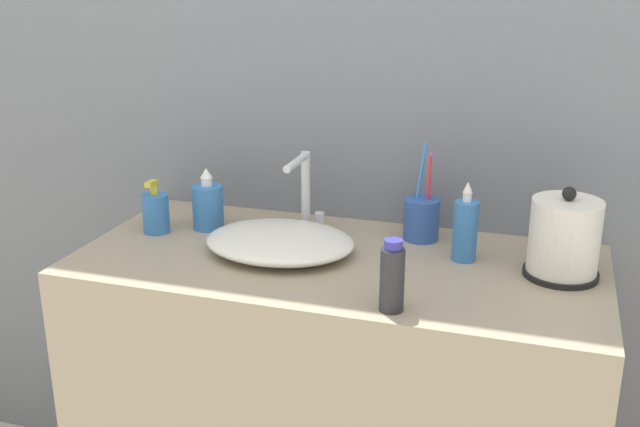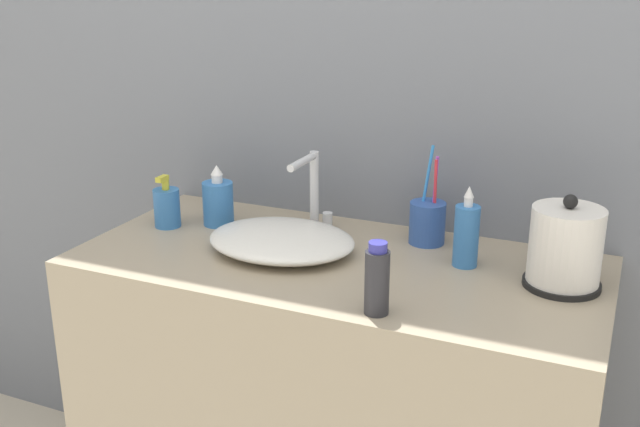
# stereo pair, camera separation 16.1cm
# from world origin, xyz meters

# --- Properties ---
(wall_back) EXTENTS (6.00, 0.04, 2.60)m
(wall_back) POSITION_xyz_m (0.00, 0.55, 1.30)
(wall_back) COLOR slate
(wall_back) RESTS_ON ground_plane
(vanity_counter) EXTENTS (1.14, 0.53, 0.85)m
(vanity_counter) POSITION_xyz_m (0.00, 0.27, 0.42)
(vanity_counter) COLOR gray
(vanity_counter) RESTS_ON ground_plane
(sink_basin) EXTENTS (0.34, 0.27, 0.05)m
(sink_basin) POSITION_xyz_m (-0.13, 0.26, 0.87)
(sink_basin) COLOR silver
(sink_basin) RESTS_ON vanity_counter
(faucet) EXTENTS (0.06, 0.14, 0.19)m
(faucet) POSITION_xyz_m (-0.13, 0.42, 0.95)
(faucet) COLOR silver
(faucet) RESTS_ON vanity_counter
(electric_kettle) EXTENTS (0.15, 0.15, 0.19)m
(electric_kettle) POSITION_xyz_m (0.47, 0.32, 0.93)
(electric_kettle) COLOR black
(electric_kettle) RESTS_ON vanity_counter
(toothbrush_cup) EXTENTS (0.08, 0.08, 0.23)m
(toothbrush_cup) POSITION_xyz_m (0.15, 0.44, 0.90)
(toothbrush_cup) COLOR #2D519E
(toothbrush_cup) RESTS_ON vanity_counter
(lotion_bottle) EXTENTS (0.06, 0.06, 0.13)m
(lotion_bottle) POSITION_xyz_m (-0.46, 0.30, 0.90)
(lotion_bottle) COLOR #3370B7
(lotion_bottle) RESTS_ON vanity_counter
(shampoo_bottle) EXTENTS (0.07, 0.07, 0.15)m
(shampoo_bottle) POSITION_xyz_m (-0.35, 0.36, 0.91)
(shampoo_bottle) COLOR #3370B7
(shampoo_bottle) RESTS_ON vanity_counter
(mouthwash_bottle) EXTENTS (0.05, 0.05, 0.14)m
(mouthwash_bottle) POSITION_xyz_m (0.17, 0.06, 0.91)
(mouthwash_bottle) COLOR #28282D
(mouthwash_bottle) RESTS_ON vanity_counter
(hand_cream_bottle) EXTENTS (0.05, 0.05, 0.18)m
(hand_cream_bottle) POSITION_xyz_m (0.26, 0.35, 0.92)
(hand_cream_bottle) COLOR #3370B7
(hand_cream_bottle) RESTS_ON vanity_counter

